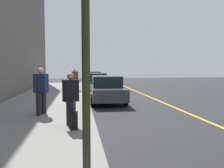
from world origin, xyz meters
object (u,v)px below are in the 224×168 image
parked_car_charcoal (107,89)px  pedestrian_brown_coat (75,79)px  pedestrian_navy_coat (41,90)px  pedestrian_black_coat (71,98)px  traffic_light_pole (85,5)px  parked_car_silver (93,79)px  rolling_suitcase (74,120)px  parked_car_navy (96,82)px

parked_car_charcoal → pedestrian_brown_coat: (-5.91, -1.89, 0.32)m
pedestrian_navy_coat → pedestrian_black_coat: bearing=30.2°
pedestrian_navy_coat → traffic_light_pole: bearing=14.3°
parked_car_silver → pedestrian_black_coat: size_ratio=2.59×
rolling_suitcase → traffic_light_pole: bearing=3.9°
rolling_suitcase → parked_car_charcoal: bearing=164.8°
parked_car_silver → parked_car_navy: 6.05m
parked_car_silver → parked_car_navy: size_ratio=0.93×
pedestrian_brown_coat → rolling_suitcase: (12.28, 0.15, -0.67)m
parked_car_navy → traffic_light_pole: bearing=-4.7°
parked_car_navy → traffic_light_pole: (16.30, -1.35, 2.14)m
pedestrian_brown_coat → traffic_light_pole: size_ratio=0.43×
parked_car_navy → pedestrian_brown_coat: (0.25, -1.75, 0.32)m
pedestrian_brown_coat → pedestrian_black_coat: pedestrian_brown_coat is taller
parked_car_navy → pedestrian_navy_coat: bearing=-16.2°
parked_car_navy → pedestrian_brown_coat: 1.80m
pedestrian_black_coat → traffic_light_pole: 4.53m
traffic_light_pole → rolling_suitcase: traffic_light_pole is taller
parked_car_navy → pedestrian_navy_coat: 10.51m
parked_car_silver → traffic_light_pole: (22.35, -1.38, 2.15)m
parked_car_silver → pedestrian_brown_coat: bearing=-15.8°
pedestrian_navy_coat → rolling_suitcase: size_ratio=2.11×
parked_car_navy → pedestrian_black_coat: bearing=-8.0°
parked_car_silver → pedestrian_black_coat: (18.23, -1.74, 0.30)m
parked_car_charcoal → pedestrian_navy_coat: bearing=-38.0°
parked_car_charcoal → parked_car_silver: bearing=-179.5°
parked_car_silver → rolling_suitcase: bearing=-5.0°
parked_car_silver → parked_car_charcoal: bearing=0.5°
parked_car_silver → pedestrian_black_coat: pedestrian_black_coat is taller
traffic_light_pole → pedestrian_navy_coat: bearing=-165.7°
parked_car_navy → parked_car_charcoal: 6.16m
parked_car_silver → pedestrian_navy_coat: 16.40m
parked_car_silver → traffic_light_pole: 22.50m
pedestrian_brown_coat → pedestrian_navy_coat: 9.90m
parked_car_silver → pedestrian_black_coat: 18.32m
parked_car_charcoal → pedestrian_brown_coat: bearing=-162.3°
parked_car_charcoal → pedestrian_black_coat: (6.02, -1.84, 0.30)m
parked_car_silver → pedestrian_brown_coat: 6.56m
parked_car_charcoal → pedestrian_navy_coat: size_ratio=2.45×
parked_car_navy → pedestrian_brown_coat: bearing=-81.7°
pedestrian_black_coat → rolling_suitcase: pedestrian_black_coat is taller
parked_car_charcoal → rolling_suitcase: (6.37, -1.73, -0.35)m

